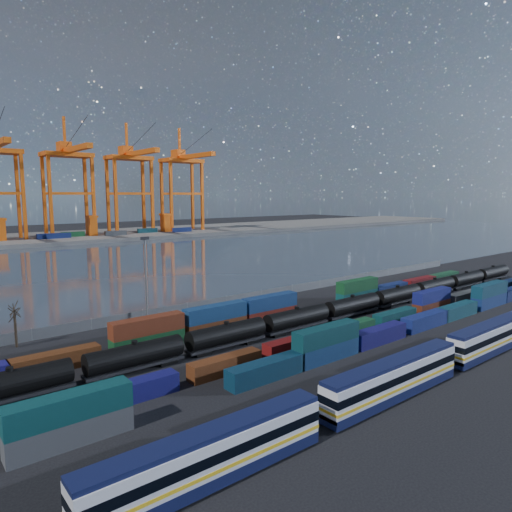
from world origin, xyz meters
TOP-DOWN VIEW (x-y plane):
  - ground at (0.00, 0.00)m, footprint 700.00×700.00m
  - harbor_water at (0.00, 105.00)m, footprint 700.00×700.00m
  - far_quay at (0.00, 210.00)m, footprint 700.00×70.00m
  - passenger_train at (-21.58, -23.17)m, footprint 75.24×2.87m
  - container_row_south at (11.00, -9.21)m, footprint 140.02×2.44m
  - container_row_mid at (7.48, -3.99)m, footprint 140.94×2.25m
  - container_row_north at (-17.08, 11.79)m, footprint 141.28×2.45m
  - tanker_string at (4.45, 4.42)m, footprint 138.30×3.07m
  - waterfront_fence at (-0.00, 28.00)m, footprint 160.12×0.12m
  - bare_tree at (-52.71, 26.14)m, footprint 1.94×1.99m
  - yard_light_mast at (-30.00, 26.00)m, footprint 1.60×0.40m
  - gantry_cranes at (-7.50, 203.25)m, footprint 200.40×48.76m
  - quay_containers at (-11.00, 195.46)m, footprint 172.58×10.99m
  - straddle_carriers at (-2.50, 200.00)m, footprint 140.00×7.00m

SIDE VIEW (x-z plane):
  - ground at x=0.00m, z-range 0.00..0.00m
  - harbor_water at x=0.00m, z-range 0.01..0.01m
  - far_quay at x=0.00m, z-range 0.00..2.00m
  - waterfront_fence at x=0.00m, z-range -0.10..2.10m
  - container_row_mid at x=7.48m, z-range -1.00..3.80m
  - container_row_south at x=11.00m, z-range -0.56..4.64m
  - container_row_north at x=-17.08m, z-range -0.43..4.78m
  - tanker_string at x=4.45m, z-range 0.01..4.40m
  - passenger_train at x=-21.58m, z-range 0.01..4.93m
  - quay_containers at x=-11.00m, z-range 2.00..4.60m
  - bare_tree at x=-52.71m, z-range -0.05..7.46m
  - straddle_carriers at x=-2.50m, z-range 2.27..13.37m
  - yard_light_mast at x=-30.00m, z-range 1.00..17.60m
  - gantry_cranes at x=-7.50m, z-range 7.46..73.49m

